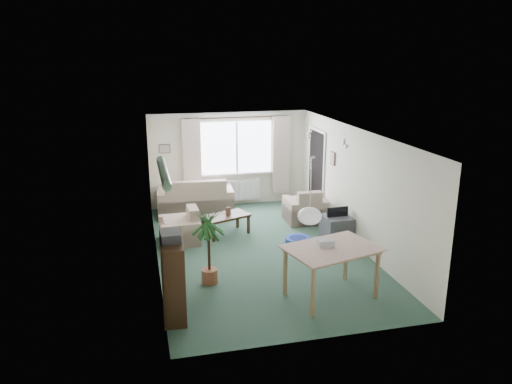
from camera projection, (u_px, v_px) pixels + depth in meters
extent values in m
plane|color=#2B483A|center=(260.00, 251.00, 9.96)|extent=(6.50, 6.50, 0.00)
cube|color=white|center=(237.00, 148.00, 12.62)|extent=(1.80, 0.03, 1.30)
cube|color=black|center=(237.00, 117.00, 12.33)|extent=(2.60, 0.03, 0.03)
cube|color=beige|center=(192.00, 159.00, 12.33)|extent=(0.45, 0.08, 2.00)
cube|color=beige|center=(281.00, 155.00, 12.85)|extent=(0.45, 0.08, 2.00)
cube|color=white|center=(237.00, 190.00, 12.88)|extent=(1.20, 0.10, 0.55)
cube|color=black|center=(317.00, 172.00, 12.19)|extent=(0.03, 0.95, 2.00)
sphere|color=white|center=(310.00, 216.00, 7.45)|extent=(0.36, 0.36, 0.36)
cylinder|color=#196626|center=(163.00, 172.00, 6.76)|extent=(1.60, 1.60, 0.12)
sphere|color=silver|center=(309.00, 132.00, 10.49)|extent=(0.20, 0.20, 0.20)
sphere|color=silver|center=(345.00, 141.00, 9.44)|extent=(0.20, 0.20, 0.20)
cube|color=brown|center=(165.00, 149.00, 12.20)|extent=(0.28, 0.03, 0.22)
cube|color=brown|center=(333.00, 158.00, 11.11)|extent=(0.03, 0.24, 0.30)
cube|color=#C6B395|center=(195.00, 195.00, 12.20)|extent=(1.87, 1.08, 0.91)
cube|color=beige|center=(305.00, 205.00, 11.63)|extent=(0.91, 0.87, 0.80)
cube|color=#BAA78C|center=(179.00, 225.00, 10.35)|extent=(0.80, 0.85, 0.74)
cube|color=black|center=(226.00, 225.00, 10.83)|extent=(1.11, 0.86, 0.44)
cube|color=brown|center=(228.00, 211.00, 10.79)|extent=(0.12, 0.05, 0.16)
cube|color=black|center=(173.00, 277.00, 7.47)|extent=(0.38, 1.00, 1.20)
cube|color=#313135|center=(170.00, 236.00, 7.21)|extent=(0.30, 0.36, 0.14)
cylinder|color=#226336|center=(209.00, 246.00, 8.42)|extent=(0.76, 0.76, 1.37)
cube|color=#A67D5A|center=(331.00, 273.00, 8.03)|extent=(1.52, 1.20, 0.83)
cube|color=silver|center=(326.00, 243.00, 7.97)|extent=(0.26, 0.19, 0.12)
cube|color=#36363B|center=(337.00, 229.00, 10.41)|extent=(0.57, 0.62, 0.55)
cylinder|color=navy|center=(298.00, 240.00, 10.40)|extent=(0.66, 0.66, 0.11)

